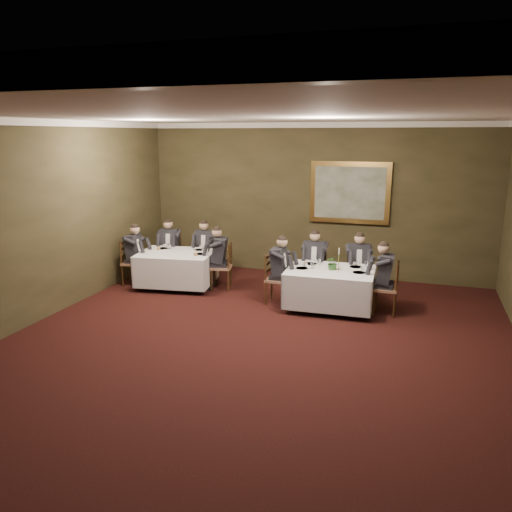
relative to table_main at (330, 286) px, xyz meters
The scene contains 28 objects.
ground 2.86m from the table_main, 106.62° to the right, with size 10.00×10.00×0.00m, color black.
ceiling 4.16m from the table_main, 106.62° to the right, with size 8.00×10.00×0.10m, color silver.
back_wall 2.76m from the table_main, 109.36° to the left, with size 8.00×0.10×3.50m, color #302E18.
left_wall 5.67m from the table_main, 150.64° to the right, with size 0.10×10.00×3.50m, color #302E18.
crown_molding 4.11m from the table_main, 106.62° to the right, with size 8.00×10.00×0.12m.
table_main is the anchor object (origin of this frame).
table_second 3.43m from the table_main, behind, with size 1.75×1.43×0.67m.
chair_main_backleft 0.96m from the table_main, 119.39° to the left, with size 0.45×0.43×1.00m.
diner_main_backleft 0.94m from the table_main, 119.73° to the left, with size 0.43×0.49×1.35m.
chair_main_backright 0.96m from the table_main, 64.38° to the left, with size 0.52×0.51×1.00m.
diner_main_backright 0.94m from the table_main, 63.93° to the left, with size 0.50×0.56×1.35m.
chair_main_endleft 1.05m from the table_main, behind, with size 0.42×0.44×1.00m.
diner_main_endleft 1.03m from the table_main, behind, with size 0.48×0.42×1.35m.
chair_main_endright 1.05m from the table_main, ahead, with size 0.42×0.44×1.00m.
diner_main_endright 1.03m from the table_main, ahead, with size 0.48×0.42×1.35m.
chair_sec_backleft 4.10m from the table_main, 164.35° to the left, with size 0.51×0.49×1.00m.
diner_sec_backleft 4.09m from the table_main, 164.50° to the left, with size 0.48×0.54×1.35m.
chair_sec_backright 3.34m from the table_main, 158.44° to the left, with size 0.47×0.45×1.00m.
diner_sec_backright 3.33m from the table_main, 158.62° to the left, with size 0.44×0.51×1.35m.
chair_sec_endright 2.47m from the table_main, 168.35° to the left, with size 0.50×0.52×1.00m.
diner_sec_endright 2.47m from the table_main, 168.46° to the left, with size 0.55×0.49×1.35m.
chair_sec_endleft 4.41m from the table_main, behind, with size 0.46×0.48×1.00m.
diner_sec_endleft 4.40m from the table_main, behind, with size 0.52×0.45×1.35m.
centerpiece 0.47m from the table_main, 13.67° to the left, with size 0.27×0.23×0.30m, color #2D5926.
candlestick 0.50m from the table_main, 20.39° to the left, with size 0.06×0.06×0.43m.
place_setting_table_main 0.64m from the table_main, 138.17° to the left, with size 0.33×0.31×0.14m.
place_setting_table_second 3.89m from the table_main, behind, with size 0.33×0.31×0.14m.
painting 2.70m from the table_main, 90.00° to the left, with size 1.78×0.09×1.38m.
Camera 1 is at (2.29, -6.33, 3.25)m, focal length 35.00 mm.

